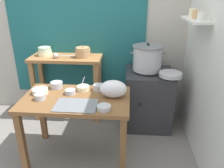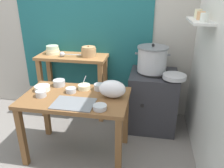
{
  "view_description": "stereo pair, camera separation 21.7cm",
  "coord_description": "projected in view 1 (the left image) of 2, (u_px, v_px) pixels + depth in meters",
  "views": [
    {
      "loc": [
        0.58,
        -2.05,
        1.75
      ],
      "look_at": [
        0.41,
        0.13,
        0.82
      ],
      "focal_mm": 36.18,
      "sensor_mm": 36.0,
      "label": 1
    },
    {
      "loc": [
        0.8,
        -2.02,
        1.75
      ],
      "look_at": [
        0.41,
        0.13,
        0.82
      ],
      "focal_mm": 36.18,
      "sensor_mm": 36.0,
      "label": 2
    }
  ],
  "objects": [
    {
      "name": "prep_bowl_2",
      "position": [
        57.0,
        85.0,
        2.51
      ],
      "size": [
        0.13,
        0.13,
        0.07
      ],
      "color": "#B7BABF",
      "rests_on": "prep_table"
    },
    {
      "name": "stove_block",
      "position": [
        148.0,
        98.0,
        3.04
      ],
      "size": [
        0.6,
        0.61,
        0.78
      ],
      "color": "#2D2D33",
      "rests_on": "ground"
    },
    {
      "name": "serving_tray",
      "position": [
        76.0,
        105.0,
        2.14
      ],
      "size": [
        0.4,
        0.28,
        0.01
      ],
      "primitive_type": "cube",
      "color": "slate",
      "rests_on": "prep_table"
    },
    {
      "name": "wide_pan",
      "position": [
        170.0,
        74.0,
        2.68
      ],
      "size": [
        0.27,
        0.27,
        0.05
      ],
      "primitive_type": "cylinder",
      "color": "#B7BABF",
      "rests_on": "stove_block"
    },
    {
      "name": "ground_plane",
      "position": [
        76.0,
        152.0,
        2.61
      ],
      "size": [
        9.0,
        9.0,
        0.0
      ],
      "primitive_type": "plane",
      "color": "gray"
    },
    {
      "name": "plastic_bag",
      "position": [
        113.0,
        89.0,
        2.27
      ],
      "size": [
        0.28,
        0.16,
        0.18
      ],
      "primitive_type": "ellipsoid",
      "color": "white",
      "rests_on": "prep_table"
    },
    {
      "name": "prep_bowl_0",
      "position": [
        83.0,
        88.0,
        2.46
      ],
      "size": [
        0.14,
        0.14,
        0.15
      ],
      "color": "beige",
      "rests_on": "prep_table"
    },
    {
      "name": "prep_bowl_3",
      "position": [
        40.0,
        97.0,
        2.25
      ],
      "size": [
        0.11,
        0.11,
        0.06
      ],
      "color": "#B7BABF",
      "rests_on": "prep_table"
    },
    {
      "name": "prep_bowl_4",
      "position": [
        40.0,
        91.0,
        2.38
      ],
      "size": [
        0.16,
        0.16,
        0.05
      ],
      "color": "silver",
      "rests_on": "prep_table"
    },
    {
      "name": "prep_bowl_6",
      "position": [
        99.0,
        87.0,
        2.46
      ],
      "size": [
        0.12,
        0.12,
        0.06
      ],
      "color": "#B7BABF",
      "rests_on": "prep_table"
    },
    {
      "name": "back_shelf_table",
      "position": [
        67.0,
        72.0,
        3.12
      ],
      "size": [
        0.96,
        0.4,
        0.9
      ],
      "color": "#9E6B3D",
      "rests_on": "ground"
    },
    {
      "name": "prep_bowl_1",
      "position": [
        104.0,
        108.0,
        2.06
      ],
      "size": [
        0.13,
        0.13,
        0.04
      ],
      "color": "#B7BABF",
      "rests_on": "prep_table"
    },
    {
      "name": "ladle",
      "position": [
        57.0,
        56.0,
        2.96
      ],
      "size": [
        0.3,
        0.07,
        0.07
      ],
      "color": "#B7BABF",
      "rests_on": "back_shelf_table"
    },
    {
      "name": "bowl_stack_enamel",
      "position": [
        45.0,
        52.0,
        3.07
      ],
      "size": [
        0.19,
        0.19,
        0.12
      ],
      "color": "beige",
      "rests_on": "back_shelf_table"
    },
    {
      "name": "prep_table",
      "position": [
        76.0,
        107.0,
        2.34
      ],
      "size": [
        1.1,
        0.66,
        0.72
      ],
      "color": "brown",
      "rests_on": "ground"
    },
    {
      "name": "steamer_pot",
      "position": [
        147.0,
        58.0,
        2.84
      ],
      "size": [
        0.43,
        0.38,
        0.35
      ],
      "color": "#B7BABF",
      "rests_on": "stove_block"
    },
    {
      "name": "clay_pot",
      "position": [
        83.0,
        52.0,
        2.99
      ],
      "size": [
        0.2,
        0.2,
        0.16
      ],
      "color": "tan",
      "rests_on": "back_shelf_table"
    },
    {
      "name": "wall_right",
      "position": [
        214.0,
        38.0,
        2.18
      ],
      "size": [
        0.3,
        3.2,
        2.6
      ],
      "color": "silver",
      "rests_on": "ground"
    },
    {
      "name": "prep_bowl_5",
      "position": [
        70.0,
        92.0,
        2.37
      ],
      "size": [
        0.11,
        0.11,
        0.05
      ],
      "color": "#B7BABF",
      "rests_on": "prep_table"
    },
    {
      "name": "wall_back",
      "position": [
        94.0,
        24.0,
        3.1
      ],
      "size": [
        4.4,
        0.12,
        2.6
      ],
      "color": "#B2ADA3",
      "rests_on": "ground"
    }
  ]
}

